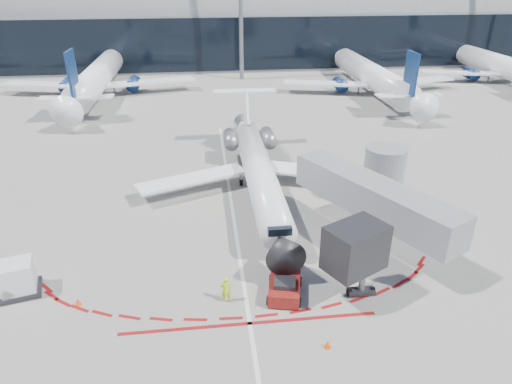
{
  "coord_description": "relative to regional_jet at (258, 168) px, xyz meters",
  "views": [
    {
      "loc": [
        -1.91,
        -30.35,
        17.33
      ],
      "look_at": [
        1.71,
        -0.04,
        2.21
      ],
      "focal_mm": 32.0,
      "sensor_mm": 36.0,
      "label": 1
    }
  ],
  "objects": [
    {
      "name": "bg_airliner_1",
      "position": [
        -19.55,
        36.16,
        3.25
      ],
      "size": [
        33.25,
        35.21,
        10.76
      ],
      "primitive_type": null,
      "color": "white",
      "rests_on": "ground"
    },
    {
      "name": "bg_airliner_3",
      "position": [
        45.31,
        37.34,
        2.84
      ],
      "size": [
        30.71,
        32.51,
        9.93
      ],
      "primitive_type": null,
      "color": "white",
      "rests_on": "ground"
    },
    {
      "name": "terminal_building",
      "position": [
        -2.44,
        60.28,
        6.39
      ],
      "size": [
        150.0,
        24.15,
        24.0
      ],
      "color": "#929497",
      "rests_on": "ground"
    },
    {
      "name": "bg_airliner_2",
      "position": [
        21.3,
        32.33,
        2.94
      ],
      "size": [
        31.34,
        33.18,
        10.14
      ],
      "primitive_type": null,
      "color": "white",
      "rests_on": "ground"
    },
    {
      "name": "ramp_worker",
      "position": [
        -3.59,
        -14.2,
        -1.29
      ],
      "size": [
        0.64,
        0.44,
        1.68
      ],
      "primitive_type": "imported",
      "rotation": [
        0.0,
        0.0,
        3.21
      ],
      "color": "#C6F619",
      "rests_on": "ground"
    },
    {
      "name": "safety_cone_right",
      "position": [
        1.3,
        -18.39,
        -1.9
      ],
      "size": [
        0.34,
        0.34,
        0.47
      ],
      "primitive_type": "cone",
      "color": "#FF4E05",
      "rests_on": "ground"
    },
    {
      "name": "regional_jet",
      "position": [
        0.0,
        0.0,
        0.0
      ],
      "size": [
        20.67,
        25.49,
        6.38
      ],
      "color": "white",
      "rests_on": "ground"
    },
    {
      "name": "apron_centerline",
      "position": [
        -2.44,
        -2.69,
        -2.13
      ],
      "size": [
        0.25,
        40.0,
        0.01
      ],
      "primitive_type": "cube",
      "color": "silver",
      "rests_on": "ground"
    },
    {
      "name": "uld_container",
      "position": [
        -15.57,
        -12.02,
        -1.09
      ],
      "size": [
        2.65,
        2.4,
        2.11
      ],
      "rotation": [
        0.0,
        0.0,
        0.25
      ],
      "color": "black",
      "rests_on": "ground"
    },
    {
      "name": "ground",
      "position": [
        -2.44,
        -4.69,
        -2.13
      ],
      "size": [
        260.0,
        260.0,
        0.0
      ],
      "primitive_type": "plane",
      "color": "slate",
      "rests_on": "ground"
    },
    {
      "name": "safety_cone_left",
      "position": [
        -11.99,
        -13.5,
        -1.91
      ],
      "size": [
        0.32,
        0.32,
        0.44
      ],
      "primitive_type": "cone",
      "color": "#FF4E05",
      "rests_on": "ground"
    },
    {
      "name": "apron_stop_bar",
      "position": [
        -2.44,
        -16.19,
        -2.13
      ],
      "size": [
        14.0,
        0.25,
        0.01
      ],
      "primitive_type": "cube",
      "color": "maroon",
      "rests_on": "ground"
    },
    {
      "name": "pushback_tug",
      "position": [
        -0.15,
        -14.02,
        -1.61
      ],
      "size": [
        2.46,
        4.64,
        1.18
      ],
      "rotation": [
        0.0,
        0.0,
        -0.23
      ],
      "color": "#600D0E",
      "rests_on": "ground"
    },
    {
      "name": "light_mast_centre",
      "position": [
        2.56,
        43.31,
        10.37
      ],
      "size": [
        0.7,
        0.7,
        25.0
      ],
      "primitive_type": "cylinder",
      "color": "slate",
      "rests_on": "ground"
    },
    {
      "name": "jet_bridge",
      "position": [
        7.36,
        -7.71,
        0.88
      ],
      "size": [
        10.03,
        15.2,
        4.9
      ],
      "color": "gray",
      "rests_on": "ground"
    }
  ]
}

